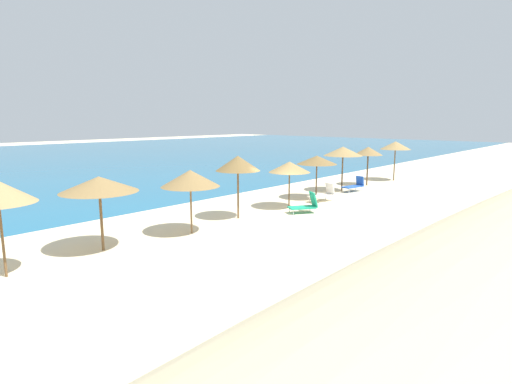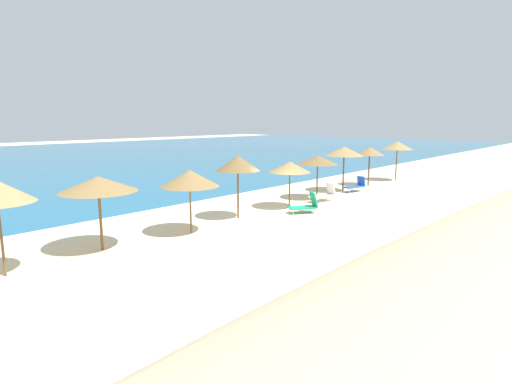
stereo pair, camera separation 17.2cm
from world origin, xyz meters
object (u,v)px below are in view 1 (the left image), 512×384
(beach_umbrella_3, at_px, (190,178))
(lounge_chair_2, at_px, (306,205))
(beach_umbrella_5, at_px, (289,167))
(lounge_chair_1, at_px, (323,194))
(beach_umbrella_7, at_px, (343,151))
(beach_umbrella_8, at_px, (368,151))
(beach_umbrella_4, at_px, (238,163))
(beach_umbrella_6, at_px, (317,160))
(lounge_chair_0, at_px, (355,185))
(beach_umbrella_9, at_px, (396,145))
(beach_umbrella_2, at_px, (99,184))

(beach_umbrella_3, xyz_separation_m, lounge_chair_2, (6.12, -1.27, -1.84))
(beach_umbrella_5, distance_m, lounge_chair_1, 3.21)
(beach_umbrella_7, distance_m, beach_umbrella_8, 3.32)
(beach_umbrella_4, distance_m, beach_umbrella_7, 9.67)
(beach_umbrella_4, relative_size, beach_umbrella_6, 1.16)
(beach_umbrella_5, bearing_deg, beach_umbrella_8, 3.05)
(lounge_chair_0, bearing_deg, beach_umbrella_9, -76.71)
(beach_umbrella_3, bearing_deg, beach_umbrella_7, 2.74)
(lounge_chair_0, distance_m, lounge_chair_1, 4.08)
(beach_umbrella_2, distance_m, beach_umbrella_8, 19.56)
(beach_umbrella_2, relative_size, beach_umbrella_9, 0.90)
(beach_umbrella_5, bearing_deg, beach_umbrella_3, -179.53)
(beach_umbrella_9, relative_size, lounge_chair_2, 1.95)
(beach_umbrella_2, height_order, beach_umbrella_8, beach_umbrella_8)
(beach_umbrella_3, distance_m, lounge_chair_0, 13.38)
(beach_umbrella_5, relative_size, beach_umbrella_6, 0.97)
(beach_umbrella_7, xyz_separation_m, lounge_chair_0, (0.50, -0.63, -2.15))
(beach_umbrella_4, xyz_separation_m, lounge_chair_1, (6.09, -0.72, -2.14))
(beach_umbrella_2, bearing_deg, beach_umbrella_4, -1.69)
(beach_umbrella_2, relative_size, beach_umbrella_8, 0.98)
(beach_umbrella_6, bearing_deg, lounge_chair_1, -116.46)
(lounge_chair_0, bearing_deg, beach_umbrella_5, 100.82)
(beach_umbrella_4, height_order, lounge_chair_0, beach_umbrella_4)
(beach_umbrella_8, bearing_deg, beach_umbrella_3, -177.99)
(beach_umbrella_5, bearing_deg, lounge_chair_1, -7.93)
(beach_umbrella_7, bearing_deg, beach_umbrella_4, -178.76)
(beach_umbrella_4, distance_m, beach_umbrella_6, 6.47)
(beach_umbrella_4, relative_size, beach_umbrella_7, 1.02)
(beach_umbrella_4, relative_size, beach_umbrella_9, 0.99)
(beach_umbrella_5, height_order, beach_umbrella_6, beach_umbrella_6)
(beach_umbrella_2, xyz_separation_m, beach_umbrella_4, (6.58, -0.19, 0.22))
(beach_umbrella_6, xyz_separation_m, beach_umbrella_7, (3.20, 0.19, 0.31))
(beach_umbrella_6, bearing_deg, beach_umbrella_4, -179.80)
(lounge_chair_2, bearing_deg, beach_umbrella_8, -46.36)
(beach_umbrella_5, xyz_separation_m, lounge_chair_2, (-0.39, -1.33, -1.73))
(lounge_chair_1, height_order, lounge_chair_2, lounge_chair_2)
(beach_umbrella_8, distance_m, lounge_chair_2, 10.32)
(beach_umbrella_2, bearing_deg, beach_umbrella_8, -0.09)
(beach_umbrella_4, bearing_deg, lounge_chair_0, -2.39)
(beach_umbrella_4, bearing_deg, beach_umbrella_5, -5.80)
(beach_umbrella_2, distance_m, beach_umbrella_9, 23.12)
(beach_umbrella_3, distance_m, beach_umbrella_6, 9.57)
(beach_umbrella_8, bearing_deg, beach_umbrella_5, -176.95)
(beach_umbrella_5, bearing_deg, beach_umbrella_6, 6.91)
(beach_umbrella_4, xyz_separation_m, beach_umbrella_6, (6.46, 0.02, -0.31))
(lounge_chair_1, bearing_deg, beach_umbrella_9, -74.12)
(lounge_chair_1, bearing_deg, beach_umbrella_3, 101.15)
(lounge_chair_0, bearing_deg, beach_umbrella_4, 99.09)
(beach_umbrella_6, relative_size, lounge_chair_1, 1.53)
(beach_umbrella_3, bearing_deg, beach_umbrella_8, 2.01)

